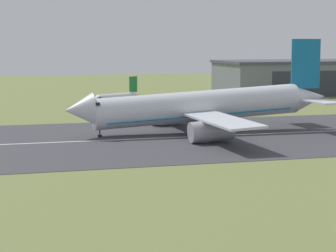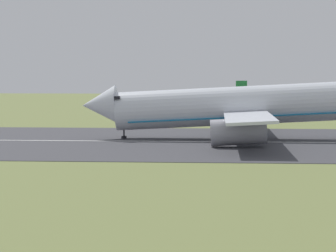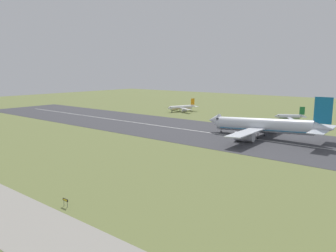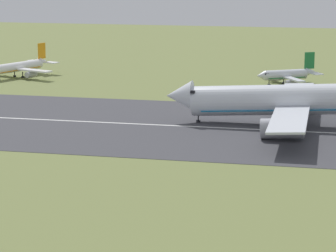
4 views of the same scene
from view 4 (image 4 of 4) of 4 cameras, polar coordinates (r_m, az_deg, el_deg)
ground_plane at (r=99.27m, az=-1.59°, el=-7.40°), size 601.51×601.51×0.00m
runway_strip at (r=157.34m, az=3.88°, el=-0.14°), size 361.51×54.54×0.06m
runway_centreline at (r=157.33m, az=3.88°, el=-0.13°), size 325.36×0.70×0.01m
airplane_landing at (r=159.72m, az=9.44°, el=1.80°), size 55.50×54.57×18.78m
airplane_parked_west at (r=228.31m, az=-10.65°, el=4.18°), size 23.67×23.38×8.86m
airplane_parked_centre at (r=212.99m, az=8.49°, el=3.64°), size 17.81×18.52×8.48m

